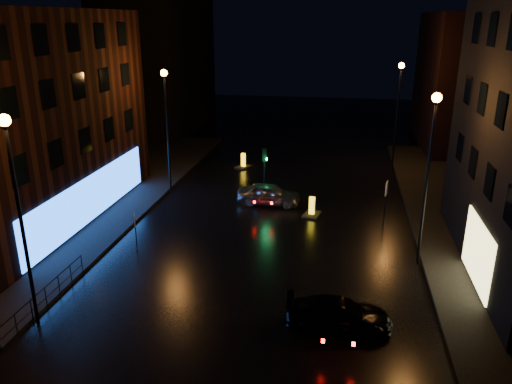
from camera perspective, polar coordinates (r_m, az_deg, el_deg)
ground at (r=21.12m, az=-1.93°, el=-13.71°), size 120.00×120.00×0.00m
pavement_left at (r=32.96m, az=-23.42°, el=-2.66°), size 12.00×44.00×0.15m
building_left at (r=32.28m, az=-27.07°, el=7.38°), size 10.00×18.00×12.00m
building_far_left at (r=56.10m, az=-11.00°, el=14.34°), size 8.00×16.00×14.00m
building_far_right at (r=50.88m, az=23.20°, el=11.57°), size 8.00×14.00×12.00m
street_lamp_lnear at (r=20.08m, az=-25.74°, el=0.11°), size 0.44×0.44×8.37m
street_lamp_lfar at (r=33.90m, az=-10.22°, el=8.89°), size 0.44×0.44×8.37m
street_lamp_rnear at (r=24.40m, az=19.27°, el=4.11°), size 0.44×0.44×8.37m
street_lamp_rfar at (r=39.97m, az=15.94°, el=10.01°), size 0.44×0.44×8.37m
traffic_signal at (r=33.56m, az=0.95°, el=0.15°), size 1.40×2.40×3.45m
guard_railing at (r=22.80m, az=-22.95°, el=-10.55°), size 0.05×6.04×1.00m
silver_hatchback at (r=32.38m, az=1.48°, el=-0.22°), size 4.10×1.76×1.38m
dark_sedan at (r=20.25m, az=9.46°, el=-13.59°), size 4.20×1.90×1.19m
bollard_near at (r=30.81m, az=6.38°, el=-2.23°), size 1.18×1.54×1.21m
bollard_far at (r=40.49m, az=-1.45°, el=3.16°), size 1.38×1.61×1.19m
road_sign_left at (r=26.44m, az=-13.66°, el=-3.47°), size 0.24×0.46×2.02m
road_sign_right at (r=30.33m, az=14.65°, el=0.02°), size 0.18×0.58×2.43m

